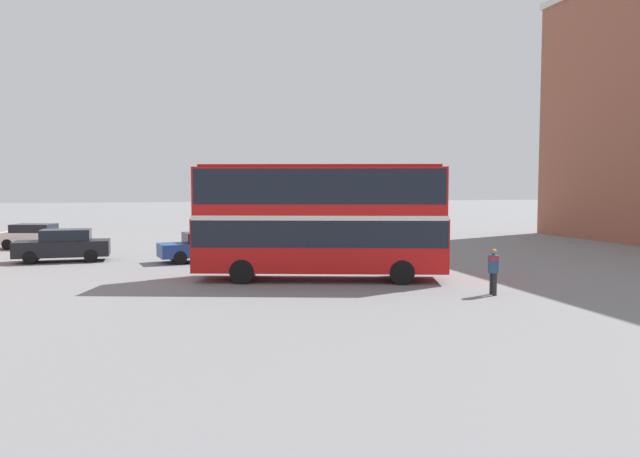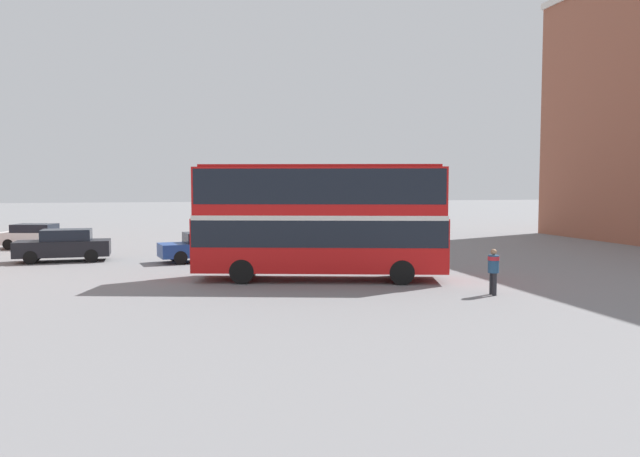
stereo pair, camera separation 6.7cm
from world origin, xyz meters
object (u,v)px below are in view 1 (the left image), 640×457
(parked_car_kerb_near, at_px, (63,245))
(pedestrian_foreground, at_px, (494,267))
(parked_car_side_street, at_px, (36,236))
(parked_car_kerb_far, at_px, (205,246))
(double_decker_bus, at_px, (320,215))

(parked_car_kerb_near, bearing_deg, pedestrian_foreground, 137.71)
(parked_car_side_street, bearing_deg, pedestrian_foreground, -33.70)
(parked_car_kerb_near, bearing_deg, parked_car_kerb_far, 164.96)
(double_decker_bus, xyz_separation_m, parked_car_kerb_far, (-4.23, 7.54, -1.95))
(parked_car_kerb_near, distance_m, parked_car_side_street, 7.88)
(double_decker_bus, bearing_deg, pedestrian_foreground, -27.68)
(pedestrian_foreground, height_order, parked_car_kerb_near, pedestrian_foreground)
(pedestrian_foreground, relative_size, parked_car_kerb_near, 0.36)
(double_decker_bus, xyz_separation_m, pedestrian_foreground, (5.18, -4.94, -1.70))
(parked_car_kerb_near, relative_size, parked_car_side_street, 0.95)
(parked_car_kerb_near, relative_size, parked_car_kerb_far, 0.97)
(double_decker_bus, xyz_separation_m, parked_car_kerb_near, (-11.33, 9.22, -1.89))
(parked_car_kerb_near, height_order, parked_car_side_street, parked_car_kerb_near)
(double_decker_bus, relative_size, parked_car_side_street, 2.17)
(double_decker_bus, relative_size, parked_car_kerb_far, 2.20)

